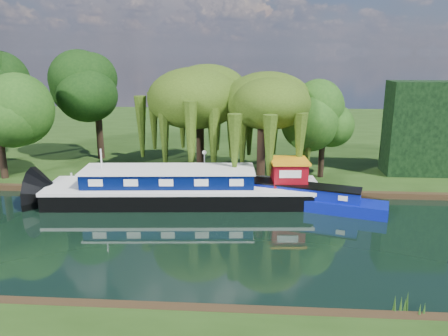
{
  "coord_description": "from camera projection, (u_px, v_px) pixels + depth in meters",
  "views": [
    {
      "loc": [
        4.51,
        -24.26,
        10.78
      ],
      "look_at": [
        2.44,
        5.73,
        2.8
      ],
      "focal_mm": 35.0,
      "sensor_mm": 36.0,
      "label": 1
    }
  ],
  "objects": [
    {
      "name": "mooring_posts",
      "position": [
        189.0,
        181.0,
        34.35
      ],
      "size": [
        19.16,
        0.16,
        1.0
      ],
      "color": "silver",
      "rests_on": "far_bank"
    },
    {
      "name": "reeds_near",
      "position": [
        306.0,
        301.0,
        18.55
      ],
      "size": [
        33.7,
        1.5,
        1.1
      ],
      "color": "#1B4312",
      "rests_on": "ground"
    },
    {
      "name": "dutch_barge",
      "position": [
        186.0,
        188.0,
        32.24
      ],
      "size": [
        20.25,
        6.0,
        4.21
      ],
      "rotation": [
        0.0,
        0.0,
        0.08
      ],
      "color": "black",
      "rests_on": "ground"
    },
    {
      "name": "willow_right",
      "position": [
        262.0,
        110.0,
        35.15
      ],
      "size": [
        6.55,
        6.55,
        7.97
      ],
      "color": "black",
      "rests_on": "far_bank"
    },
    {
      "name": "far_bank",
      "position": [
        220.0,
        133.0,
        59.19
      ],
      "size": [
        120.0,
        52.0,
        0.45
      ],
      "primitive_type": "cube",
      "color": "black",
      "rests_on": "ground"
    },
    {
      "name": "ground",
      "position": [
        177.0,
        236.0,
        26.46
      ],
      "size": [
        120.0,
        120.0,
        0.0
      ],
      "primitive_type": "plane",
      "color": "black"
    },
    {
      "name": "tree_far_mid",
      "position": [
        97.0,
        91.0,
        42.38
      ],
      "size": [
        5.91,
        5.91,
        9.67
      ],
      "color": "black",
      "rests_on": "far_bank"
    },
    {
      "name": "tree_far_right",
      "position": [
        323.0,
        120.0,
        36.24
      ],
      "size": [
        4.31,
        4.31,
        7.06
      ],
      "color": "black",
      "rests_on": "far_bank"
    },
    {
      "name": "narrowboat",
      "position": [
        297.0,
        198.0,
        31.45
      ],
      "size": [
        12.5,
        5.61,
        1.81
      ],
      "rotation": [
        0.0,
        0.0,
        -0.3
      ],
      "color": "#081385",
      "rests_on": "ground"
    },
    {
      "name": "willow_left",
      "position": [
        200.0,
        98.0,
        38.36
      ],
      "size": [
        7.37,
        7.37,
        8.83
      ],
      "color": "black",
      "rests_on": "far_bank"
    },
    {
      "name": "conifer_hedge",
      "position": [
        422.0,
        128.0,
        37.55
      ],
      "size": [
        6.0,
        3.0,
        8.0
      ],
      "primitive_type": "cube",
      "color": "black",
      "rests_on": "far_bank"
    },
    {
      "name": "lamppost",
      "position": [
        204.0,
        157.0,
        35.93
      ],
      "size": [
        0.36,
        0.36,
        2.56
      ],
      "color": "silver",
      "rests_on": "far_bank"
    }
  ]
}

